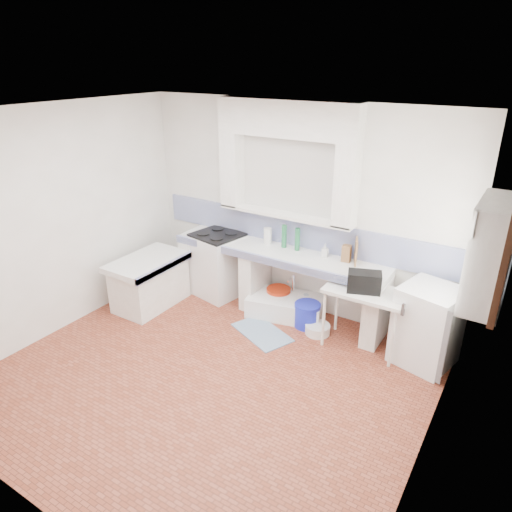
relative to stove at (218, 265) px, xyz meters
The scene contains 36 objects.
floor 2.06m from the stove, 57.32° to the right, with size 4.50×4.50×0.00m, color brown.
ceiling 3.09m from the stove, 57.32° to the right, with size 4.50×4.50×0.00m, color white.
wall_back 1.47m from the stove, 15.87° to the left, with size 4.50×4.50×0.00m, color white.
wall_front 3.96m from the stove, 73.62° to the right, with size 4.50×4.50×0.00m, color white.
wall_left 2.26m from the stove, 124.56° to the right, with size 4.50×4.50×0.00m, color white.
wall_right 3.86m from the stove, 26.89° to the right, with size 4.50×4.50×0.00m, color white.
alcove_mass 2.34m from the stove, 10.55° to the left, with size 1.90×0.25×0.45m, color white.
window_frame 3.72m from the stove, ahead, with size 0.35×0.86×1.06m, color #3A2012.
lace_valance 3.73m from the stove, ahead, with size 0.01×0.84×0.24m, color white.
counter_slab 1.06m from the stove, ahead, with size 3.00×0.60×0.08m, color white.
counter_lip 1.10m from the stove, 15.41° to the right, with size 3.00×0.04×0.10m, color navy.
counter_pier_left 0.42m from the stove, behind, with size 0.20×0.55×0.82m, color white.
counter_pier_mid 0.64m from the stove, ahead, with size 0.20×0.55×0.82m, color white.
counter_pier_right 2.39m from the stove, ahead, with size 0.20×0.55×0.82m, color white.
peninsula_top 1.02m from the stove, 127.85° to the right, with size 0.70×1.10×0.08m, color white.
peninsula_base 1.01m from the stove, 127.85° to the right, with size 0.60×1.00×0.62m, color white.
peninsula_lip 0.87m from the stove, 109.81° to the right, with size 0.04×1.10×0.10m, color navy.
backsplash 1.29m from the stove, 15.14° to the left, with size 4.27×0.03×0.40m, color navy.
stove is the anchor object (origin of this frame).
sink 1.21m from the stove, ahead, with size 1.02×0.55×0.24m, color white.
side_table 2.31m from the stove, ahead, with size 0.93×0.52×0.04m, color white.
fridge 3.01m from the stove, ahead, with size 0.61×0.61×0.94m, color white.
bucket_red 1.03m from the stove, ahead, with size 0.34×0.34×0.31m, color #BA290B.
bucket_orange 1.22m from the stove, ahead, with size 0.26×0.26×0.24m, color #D13D0E.
bucket_blue 1.56m from the stove, ahead, with size 0.34×0.34×0.32m, color #1D29D1.
basin_white 1.79m from the stove, ahead, with size 0.32×0.32×0.12m, color white.
water_bottle_a 1.12m from the stove, ahead, with size 0.07×0.07×0.27m, color silver.
water_bottle_b 1.41m from the stove, ahead, with size 0.07×0.07×0.28m, color silver.
black_bag 2.33m from the stove, ahead, with size 0.38×0.22×0.24m, color black.
green_bottle_a 1.17m from the stove, ahead, with size 0.07×0.07×0.31m, color #1F6C3C.
green_bottle_b 1.34m from the stove, ahead, with size 0.07×0.07×0.31m, color #1F6C3C.
knife_block 1.97m from the stove, ahead, with size 0.11×0.09×0.22m, color olive.
cutting_board 2.10m from the stove, ahead, with size 0.02×0.24×0.32m, color olive.
paper_towel 0.94m from the stove, 12.06° to the left, with size 0.11×0.11×0.22m, color white.
soap_bottle 1.69m from the stove, ahead, with size 0.08×0.08×0.17m, color white.
rug 1.35m from the stove, 28.38° to the right, with size 0.79×0.45×0.01m, color #315789.
Camera 1 is at (2.68, -3.27, 3.27)m, focal length 32.66 mm.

